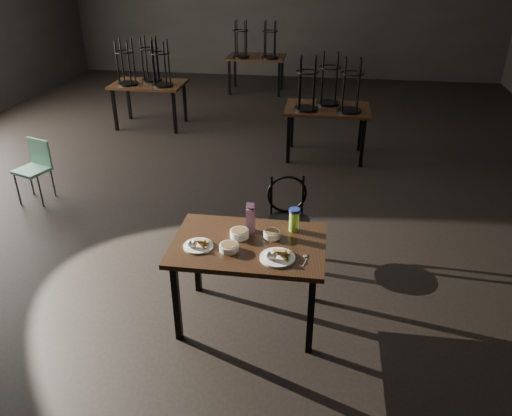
% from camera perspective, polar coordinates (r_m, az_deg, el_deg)
% --- Properties ---
extents(main_table, '(1.20, 0.80, 0.75)m').
position_cam_1_polar(main_table, '(3.96, -0.84, -4.97)').
color(main_table, black).
rests_on(main_table, ground).
extents(plate_left, '(0.23, 0.23, 0.07)m').
position_cam_1_polar(plate_left, '(3.88, -6.66, -4.17)').
color(plate_left, white).
rests_on(plate_left, main_table).
extents(plate_right, '(0.27, 0.27, 0.09)m').
position_cam_1_polar(plate_right, '(3.72, 2.43, -5.50)').
color(plate_right, white).
rests_on(plate_right, main_table).
extents(bowl_near, '(0.15, 0.15, 0.06)m').
position_cam_1_polar(bowl_near, '(3.98, -1.91, -2.91)').
color(bowl_near, white).
rests_on(bowl_near, main_table).
extents(bowl_far, '(0.13, 0.13, 0.05)m').
position_cam_1_polar(bowl_far, '(3.97, 1.81, -3.01)').
color(bowl_far, white).
rests_on(bowl_far, main_table).
extents(bowl_big, '(0.15, 0.15, 0.05)m').
position_cam_1_polar(bowl_big, '(3.81, -3.11, -4.51)').
color(bowl_big, white).
rests_on(bowl_big, main_table).
extents(juice_carton, '(0.07, 0.07, 0.26)m').
position_cam_1_polar(juice_carton, '(4.01, -0.63, -1.16)').
color(juice_carton, '#811769').
rests_on(juice_carton, main_table).
extents(water_bottle, '(0.09, 0.09, 0.20)m').
position_cam_1_polar(water_bottle, '(4.04, 4.38, -1.33)').
color(water_bottle, '#A6DE41').
rests_on(water_bottle, main_table).
extents(spoon, '(0.05, 0.17, 0.01)m').
position_cam_1_polar(spoon, '(3.76, 5.66, -5.56)').
color(spoon, silver).
rests_on(spoon, main_table).
extents(bentwood_chair, '(0.44, 0.43, 0.87)m').
position_cam_1_polar(bentwood_chair, '(4.84, 3.66, -0.60)').
color(bentwood_chair, black).
rests_on(bentwood_chair, ground).
extents(school_chair, '(0.45, 0.45, 0.75)m').
position_cam_1_polar(school_chair, '(6.63, -23.92, 4.54)').
color(school_chair, '#72B294').
rests_on(school_chair, ground).
extents(bg_table_left, '(1.20, 0.80, 1.48)m').
position_cam_1_polar(bg_table_left, '(8.84, -12.25, 13.94)').
color(bg_table_left, black).
rests_on(bg_table_left, ground).
extents(bg_table_right, '(1.20, 0.80, 1.48)m').
position_cam_1_polar(bg_table_right, '(7.34, 8.18, 11.49)').
color(bg_table_right, black).
rests_on(bg_table_right, ground).
extents(bg_table_far, '(1.20, 0.80, 1.48)m').
position_cam_1_polar(bg_table_far, '(10.86, 0.02, 16.93)').
color(bg_table_far, black).
rests_on(bg_table_far, ground).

